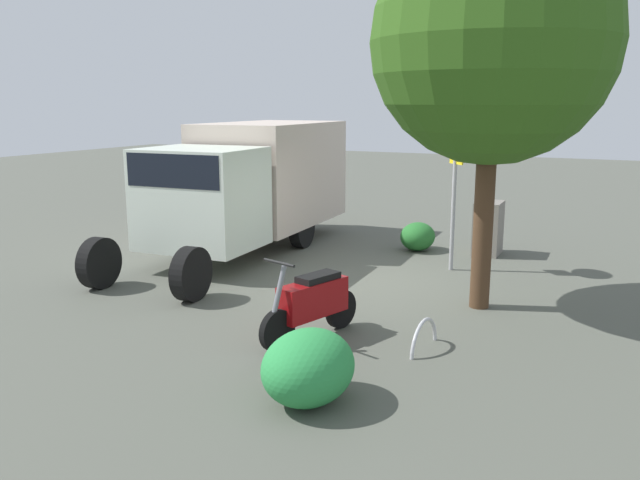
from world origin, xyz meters
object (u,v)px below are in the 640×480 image
(stop_sign, at_px, (456,156))
(bike_rack_hoop, at_px, (424,349))
(motorcycle, at_px, (312,302))
(street_tree, at_px, (493,42))
(utility_cabinet, at_px, (488,228))
(box_truck_near, at_px, (251,180))

(stop_sign, height_order, bike_rack_hoop, stop_sign)
(motorcycle, bearing_deg, street_tree, 161.33)
(street_tree, distance_m, bike_rack_hoop, 4.59)
(street_tree, height_order, utility_cabinet, street_tree)
(box_truck_near, relative_size, utility_cabinet, 6.35)
(street_tree, bearing_deg, utility_cabinet, -170.26)
(motorcycle, relative_size, bike_rack_hoop, 2.06)
(motorcycle, distance_m, stop_sign, 4.88)
(box_truck_near, relative_size, street_tree, 1.23)
(motorcycle, distance_m, bike_rack_hoop, 1.62)
(utility_cabinet, relative_size, bike_rack_hoop, 1.33)
(box_truck_near, distance_m, street_tree, 6.32)
(box_truck_near, bearing_deg, stop_sign, 88.71)
(motorcycle, bearing_deg, bike_rack_hoop, 117.51)
(box_truck_near, relative_size, motorcycle, 4.11)
(stop_sign, bearing_deg, box_truck_near, -88.61)
(utility_cabinet, bearing_deg, street_tree, 9.74)
(stop_sign, xyz_separation_m, utility_cabinet, (-1.66, 0.34, -1.63))
(motorcycle, xyz_separation_m, street_tree, (-2.40, 1.77, 3.53))
(box_truck_near, relative_size, bike_rack_hoop, 8.48)
(bike_rack_hoop, bearing_deg, street_tree, 173.06)
(box_truck_near, distance_m, utility_cabinet, 5.21)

